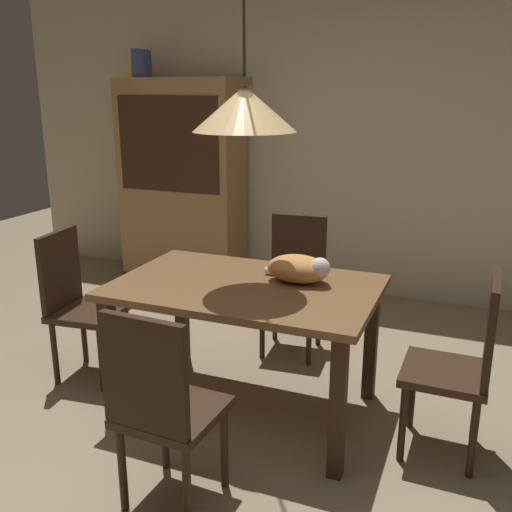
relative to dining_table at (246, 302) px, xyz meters
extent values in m
plane|color=#998466|center=(-0.03, -0.42, -0.65)|extent=(10.00, 10.00, 0.00)
cube|color=beige|center=(-0.03, 2.23, 0.80)|extent=(6.40, 0.10, 2.90)
cube|color=brown|center=(0.00, 0.00, 0.08)|extent=(1.40, 0.90, 0.04)
cube|color=#382316|center=(-0.62, -0.39, -0.29)|extent=(0.07, 0.07, 0.71)
cube|color=#382316|center=(0.62, -0.39, -0.29)|extent=(0.07, 0.07, 0.71)
cube|color=#382316|center=(-0.62, 0.39, -0.29)|extent=(0.07, 0.07, 0.71)
cube|color=#382316|center=(0.62, 0.39, -0.29)|extent=(0.07, 0.07, 0.71)
cube|color=#382316|center=(0.00, -0.80, -0.22)|extent=(0.42, 0.42, 0.04)
cube|color=#322014|center=(-0.01, -0.98, 0.04)|extent=(0.38, 0.06, 0.48)
cylinder|color=#382316|center=(0.17, -0.65, -0.44)|extent=(0.04, 0.04, 0.41)
cylinder|color=#382316|center=(-0.15, -0.63, -0.44)|extent=(0.04, 0.04, 0.41)
cylinder|color=#382316|center=(0.15, -0.97, -0.44)|extent=(0.04, 0.04, 0.41)
cylinder|color=#382316|center=(-0.17, -0.95, -0.44)|extent=(0.04, 0.04, 0.41)
cube|color=#382316|center=(0.00, 0.80, -0.22)|extent=(0.43, 0.43, 0.04)
cube|color=#322014|center=(-0.01, 0.98, 0.04)|extent=(0.38, 0.07, 0.48)
cylinder|color=#382316|center=(-0.15, 0.63, -0.44)|extent=(0.04, 0.04, 0.41)
cylinder|color=#382316|center=(0.17, 0.65, -0.44)|extent=(0.04, 0.04, 0.41)
cylinder|color=#382316|center=(-0.17, 0.95, -0.44)|extent=(0.04, 0.04, 0.41)
cylinder|color=#382316|center=(0.15, 0.97, -0.44)|extent=(0.04, 0.04, 0.41)
cube|color=#382316|center=(1.05, 0.00, -0.22)|extent=(0.41, 0.41, 0.04)
cube|color=#322014|center=(1.23, 0.00, 0.04)|extent=(0.04, 0.38, 0.48)
cylinder|color=#382316|center=(0.89, 0.16, -0.44)|extent=(0.04, 0.04, 0.41)
cylinder|color=#382316|center=(0.89, -0.16, -0.44)|extent=(0.04, 0.04, 0.41)
cylinder|color=#382316|center=(1.21, 0.16, -0.44)|extent=(0.04, 0.04, 0.41)
cylinder|color=#382316|center=(1.21, -0.16, -0.44)|extent=(0.04, 0.04, 0.41)
cube|color=#382316|center=(-1.05, 0.00, -0.22)|extent=(0.44, 0.44, 0.04)
cube|color=#322014|center=(-1.23, -0.02, 0.04)|extent=(0.08, 0.38, 0.48)
cylinder|color=#382316|center=(-0.87, -0.14, -0.44)|extent=(0.04, 0.04, 0.41)
cylinder|color=#382316|center=(-0.91, 0.18, -0.44)|extent=(0.04, 0.04, 0.41)
cylinder|color=#382316|center=(-1.19, -0.18, -0.44)|extent=(0.04, 0.04, 0.41)
cylinder|color=#382316|center=(-1.23, 0.14, -0.44)|extent=(0.04, 0.04, 0.41)
ellipsoid|color=#E59951|center=(0.25, 0.14, 0.18)|extent=(0.34, 0.22, 0.15)
sphere|color=white|center=(0.38, 0.12, 0.20)|extent=(0.11, 0.11, 0.11)
cylinder|color=white|center=(0.13, 0.20, 0.13)|extent=(0.18, 0.04, 0.04)
cone|color=#E5B775|center=(0.00, 0.00, 1.01)|extent=(0.52, 0.52, 0.22)
cylinder|color=#513D23|center=(0.00, 0.00, 1.14)|extent=(0.08, 0.08, 0.04)
cube|color=#A87A4C|center=(-1.43, 1.90, 0.28)|extent=(1.10, 0.44, 1.85)
cube|color=#382316|center=(-1.43, 1.67, 0.65)|extent=(0.97, 0.01, 0.81)
cube|color=#382316|center=(-1.43, 1.90, -0.61)|extent=(1.12, 0.45, 0.08)
cube|color=gold|center=(-1.86, 1.90, 1.29)|extent=(0.04, 0.20, 0.18)
cube|color=#384C93|center=(-1.79, 1.90, 1.32)|extent=(0.06, 0.24, 0.24)
camera|label=1|loc=(1.13, -2.66, 1.10)|focal=40.11mm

